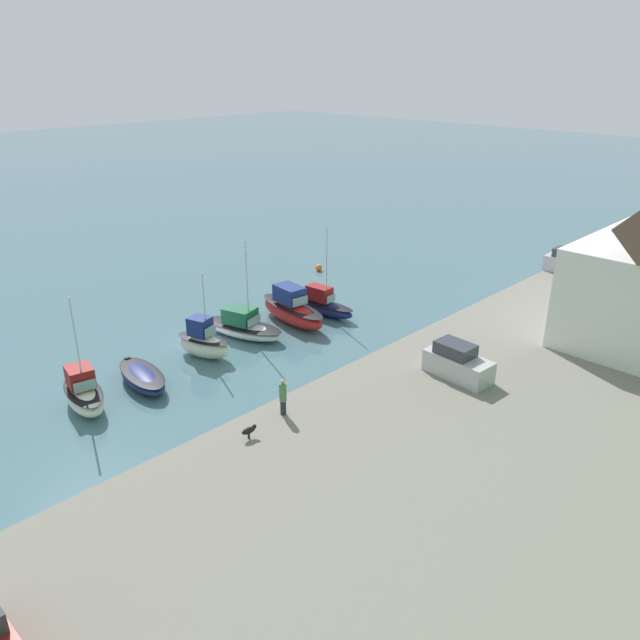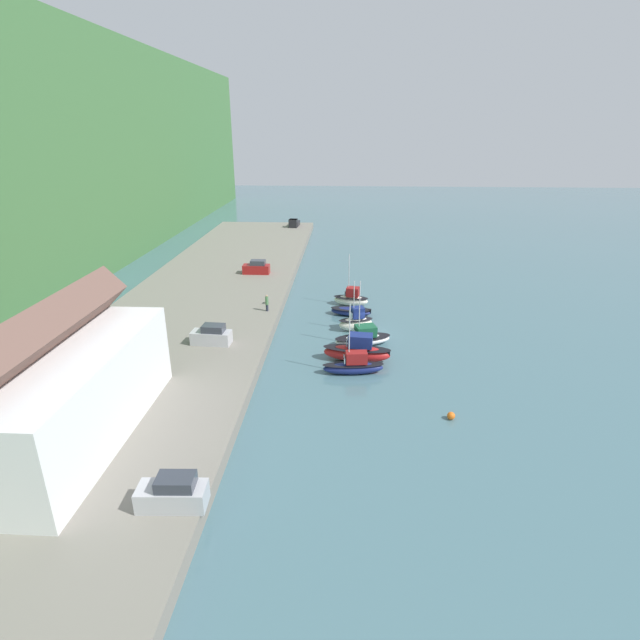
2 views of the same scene
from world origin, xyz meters
name	(u,v)px [view 1 (image 1 of 2)]	position (x,y,z in m)	size (l,w,h in m)	color
ground_plane	(205,345)	(0.00, 0.00, 0.00)	(320.00, 320.00, 0.00)	#476B75
quay_promenade	(473,467)	(0.00, 22.51, 0.64)	(133.39, 22.36, 1.28)	gray
moored_boat_0	(322,304)	(-10.23, 1.98, 0.87)	(2.18, 6.27, 7.39)	navy
moored_boat_1	(292,310)	(-7.30, 1.58, 1.12)	(2.89, 7.32, 3.01)	red
moored_boat_2	(243,326)	(-2.96, 0.86, 0.81)	(4.11, 6.90, 7.52)	white
moored_boat_3	(203,342)	(1.21, 1.63, 1.11)	(2.81, 4.51, 6.24)	white
moored_boat_4	(142,377)	(6.42, 2.21, 0.55)	(2.93, 5.63, 1.03)	navy
moored_boat_5	(83,393)	(10.31, 2.19, 0.96)	(2.87, 5.11, 7.19)	white
parked_car_0	(569,263)	(-31.04, 13.15, 2.20)	(2.01, 4.28, 2.16)	#B7B7BC
parked_car_2	(457,363)	(-6.56, 17.18, 2.20)	(2.06, 4.30, 2.16)	#B7B7BC
person_on_quay	(283,397)	(3.91, 12.86, 2.38)	(0.40, 0.40, 2.14)	#232838
dog_on_quay	(249,430)	(6.72, 13.35, 1.74)	(0.88, 0.39, 0.68)	black
mooring_buoy_0	(319,268)	(-18.18, -6.18, 0.34)	(0.67, 0.67, 0.67)	orange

